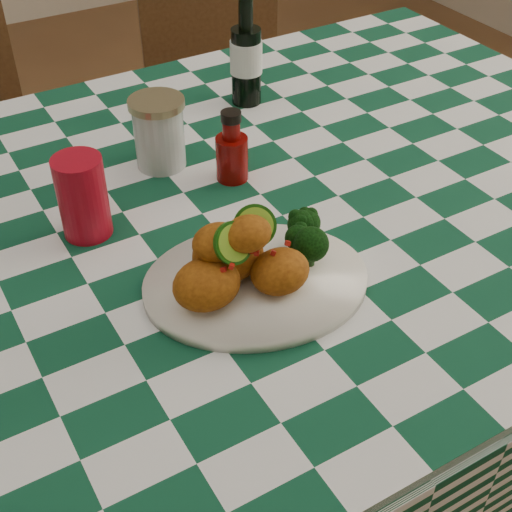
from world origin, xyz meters
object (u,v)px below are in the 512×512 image
dining_table (212,385)px  fried_chicken_pile (244,251)px  mason_jar (159,133)px  red_tumbler (83,197)px  plate (256,283)px  ketchup_bottle (232,146)px  beer_bottle (246,48)px  wooden_chair_right (225,147)px

dining_table → fried_chicken_pile: (-0.03, -0.19, 0.46)m
mason_jar → red_tumbler: bearing=-145.7°
plate → ketchup_bottle: bearing=67.8°
beer_bottle → wooden_chair_right: size_ratio=0.26×
fried_chicken_pile → wooden_chair_right: (0.45, 0.91, -0.45)m
red_tumbler → ketchup_bottle: (0.25, 0.02, -0.00)m
plate → fried_chicken_pile: bearing=180.0°
red_tumbler → wooden_chair_right: size_ratio=0.15×
fried_chicken_pile → red_tumbler: same height
plate → fried_chicken_pile: fried_chicken_pile is taller
plate → red_tumbler: red_tumbler is taller
dining_table → red_tumbler: (-0.16, 0.04, 0.45)m
dining_table → red_tumbler: bearing=165.2°
plate → dining_table: bearing=85.5°
beer_bottle → mason_jar: bearing=-152.0°
mason_jar → dining_table: bearing=-92.1°
dining_table → wooden_chair_right: 0.84m
mason_jar → fried_chicken_pile: bearing=-96.2°
red_tumbler → ketchup_bottle: 0.25m
fried_chicken_pile → ketchup_bottle: fried_chicken_pile is taller
plate → fried_chicken_pile: 0.06m
mason_jar → beer_bottle: size_ratio=0.56×
dining_table → ketchup_bottle: (0.09, 0.06, 0.45)m
ketchup_bottle → mason_jar: bearing=130.5°
mason_jar → beer_bottle: bearing=28.0°
dining_table → red_tumbler: 0.49m
fried_chicken_pile → ketchup_bottle: 0.28m
mason_jar → beer_bottle: 0.27m
plate → ketchup_bottle: 0.27m
ketchup_bottle → red_tumbler: bearing=-175.3°
plate → red_tumbler: bearing=123.0°
mason_jar → ketchup_bottle: bearing=-49.5°
plate → beer_bottle: 0.54m
ketchup_bottle → wooden_chair_right: size_ratio=0.15×
fried_chicken_pile → red_tumbler: 0.26m
fried_chicken_pile → mason_jar: size_ratio=1.39×
ketchup_bottle → mason_jar: size_ratio=1.00×
plate → wooden_chair_right: 1.09m
dining_table → ketchup_bottle: ketchup_bottle is taller
ketchup_bottle → fried_chicken_pile: bearing=-115.4°
dining_table → mason_jar: size_ratio=14.07×
red_tumbler → wooden_chair_right: (0.58, 0.68, -0.44)m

